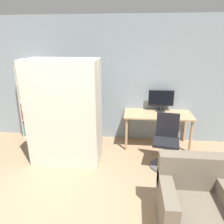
{
  "coord_description": "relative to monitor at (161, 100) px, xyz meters",
  "views": [
    {
      "loc": [
        0.96,
        -1.85,
        2.18
      ],
      "look_at": [
        0.6,
        1.58,
        1.05
      ],
      "focal_mm": 35.0,
      "sensor_mm": 36.0,
      "label": 1
    }
  ],
  "objects": [
    {
      "name": "mattress_far",
      "position": [
        -1.8,
        -0.8,
        -0.03
      ],
      "size": [
        1.24,
        0.32,
        1.9
      ],
      "color": "beige",
      "rests_on": "ground"
    },
    {
      "name": "office_chair",
      "position": [
        0.02,
        -1.0,
        -0.58
      ],
      "size": [
        0.52,
        0.52,
        0.96
      ],
      "color": "#4C4C51",
      "rests_on": "ground"
    },
    {
      "name": "bookshelf",
      "position": [
        -2.85,
        0.03,
        -0.14
      ],
      "size": [
        0.8,
        0.26,
        1.68
      ],
      "color": "beige",
      "rests_on": "ground"
    },
    {
      "name": "monitor",
      "position": [
        0.0,
        0.0,
        0.0
      ],
      "size": [
        0.54,
        0.22,
        0.45
      ],
      "color": "black",
      "rests_on": "desk"
    },
    {
      "name": "armchair",
      "position": [
        0.19,
        -2.38,
        -0.66
      ],
      "size": [
        0.85,
        0.8,
        0.85
      ],
      "color": "#665B4C",
      "rests_on": "ground"
    },
    {
      "name": "wall_back",
      "position": [
        -1.54,
        0.16,
        0.37
      ],
      "size": [
        8.0,
        0.06,
        2.7
      ],
      "color": "gray",
      "rests_on": "ground"
    },
    {
      "name": "mattress_near",
      "position": [
        -1.8,
        -1.19,
        -0.03
      ],
      "size": [
        1.24,
        0.33,
        1.9
      ],
      "color": "beige",
      "rests_on": "ground"
    },
    {
      "name": "desk",
      "position": [
        -0.07,
        -0.21,
        -0.34
      ],
      "size": [
        1.41,
        0.67,
        0.73
      ],
      "color": "tan",
      "rests_on": "ground"
    }
  ]
}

